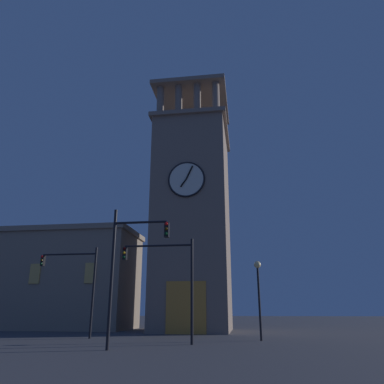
{
  "coord_description": "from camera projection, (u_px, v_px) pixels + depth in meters",
  "views": [
    {
      "loc": [
        -5.11,
        31.52,
        1.76
      ],
      "look_at": [
        -0.2,
        -3.05,
        12.91
      ],
      "focal_mm": 34.78,
      "sensor_mm": 36.0,
      "label": 1
    }
  ],
  "objects": [
    {
      "name": "traffic_signal_mid",
      "position": [
        168.0,
        271.0,
        21.34
      ],
      "size": [
        4.21,
        0.41,
        5.75
      ],
      "color": "black",
      "rests_on": "ground_plane"
    },
    {
      "name": "traffic_signal_far",
      "position": [
        76.0,
        276.0,
        25.75
      ],
      "size": [
        4.13,
        0.41,
        5.99
      ],
      "color": "black",
      "rests_on": "ground_plane"
    },
    {
      "name": "adjacent_wing_building",
      "position": [
        30.0,
        279.0,
        38.04
      ],
      "size": [
        21.8,
        7.81,
        9.56
      ],
      "color": "gray",
      "rests_on": "ground_plane"
    },
    {
      "name": "clocktower",
      "position": [
        193.0,
        219.0,
        35.77
      ],
      "size": [
        7.17,
        9.43,
        26.04
      ],
      "color": "gray",
      "rests_on": "ground_plane"
    },
    {
      "name": "traffic_signal_near",
      "position": [
        129.0,
        258.0,
        18.33
      ],
      "size": [
        2.89,
        0.41,
        6.72
      ],
      "color": "black",
      "rests_on": "ground_plane"
    },
    {
      "name": "ground_plane",
      "position": [
        184.0,
        333.0,
        29.87
      ],
      "size": [
        200.0,
        200.0,
        0.0
      ],
      "primitive_type": "plane",
      "color": "#424247"
    },
    {
      "name": "street_lamp",
      "position": [
        258.0,
        284.0,
        23.5
      ],
      "size": [
        0.44,
        0.44,
        4.79
      ],
      "color": "black",
      "rests_on": "ground_plane"
    }
  ]
}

